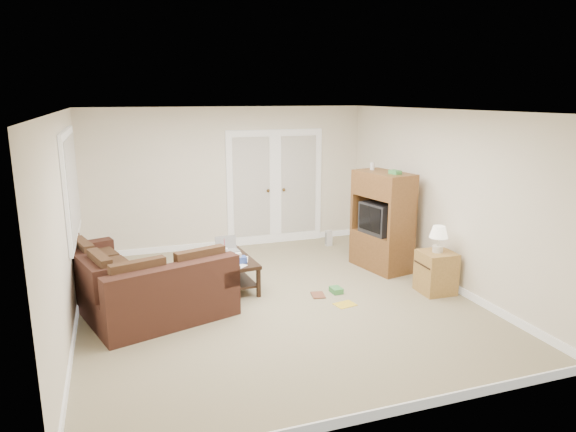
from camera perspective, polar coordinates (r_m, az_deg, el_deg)
name	(u,v)px	position (r m, az deg, el deg)	size (l,w,h in m)	color
floor	(276,301)	(6.96, -1.32, -9.42)	(5.50, 5.50, 0.00)	tan
ceiling	(275,111)	(6.43, -1.44, 11.62)	(5.00, 5.50, 0.02)	white
wall_left	(65,225)	(6.32, -23.54, -0.97)	(0.02, 5.50, 2.50)	white
wall_right	(441,198)	(7.70, 16.67, 1.96)	(0.02, 5.50, 2.50)	white
wall_back	(229,178)	(9.20, -6.58, 4.18)	(5.00, 0.02, 2.50)	white
wall_front	(381,281)	(4.15, 10.29, -7.14)	(5.00, 0.02, 2.50)	white
baseboards	(276,297)	(6.94, -1.32, -9.04)	(5.00, 5.50, 0.10)	white
french_doors	(275,188)	(9.42, -1.44, 3.15)	(1.80, 0.05, 2.13)	white
window_left	(72,185)	(7.24, -22.92, 3.19)	(0.05, 1.92, 1.42)	white
sectional_sofa	(129,286)	(6.93, -17.24, -7.45)	(2.33, 2.64, 0.78)	#3F2118
coffee_table	(231,270)	(7.42, -6.38, -6.04)	(0.63, 1.13, 0.74)	black
tv_armoire	(382,220)	(8.15, 10.41, -0.49)	(0.71, 1.05, 1.66)	brown
side_cabinet	(436,269)	(7.43, 16.15, -5.65)	(0.46, 0.46, 0.95)	#AB7E3E
space_heater	(329,238)	(9.42, 4.55, -2.46)	(0.11, 0.09, 0.28)	silver
floor_magazine	(345,304)	(6.89, 6.35, -9.74)	(0.27, 0.21, 0.01)	yellow
floor_greenbox	(336,290)	(7.25, 5.37, -8.20)	(0.14, 0.19, 0.08)	#408E45
floor_book	(312,295)	(7.12, 2.66, -8.81)	(0.17, 0.24, 0.02)	brown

